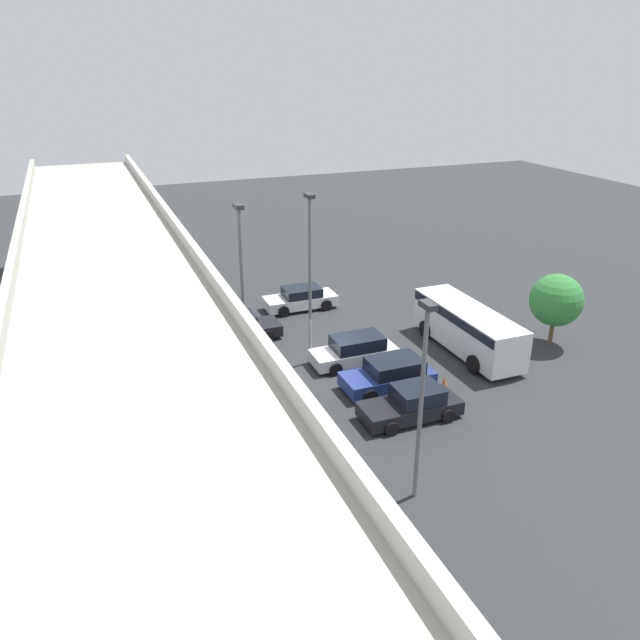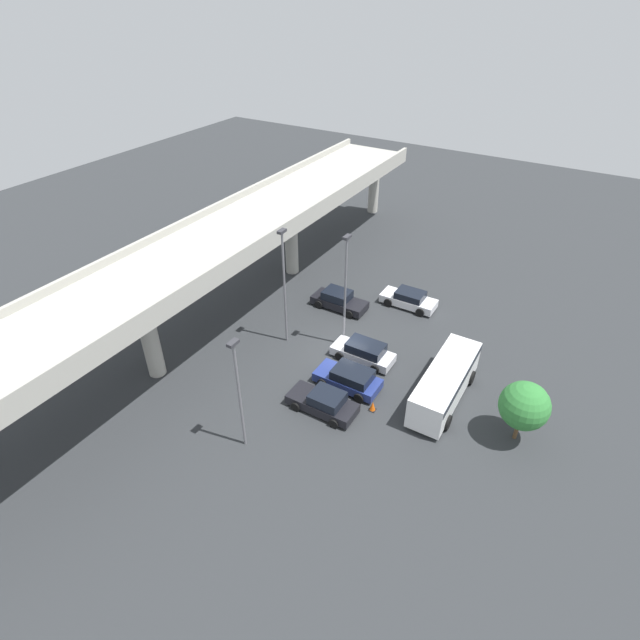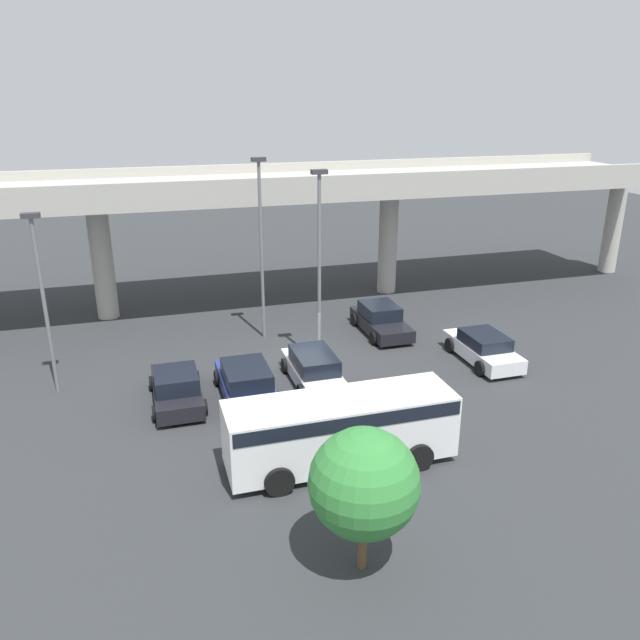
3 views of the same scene
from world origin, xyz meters
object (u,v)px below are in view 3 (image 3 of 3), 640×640
(parked_car_3, at_px, (381,320))
(lamp_post_near_aisle, at_px, (319,256))
(traffic_cone, at_px, (226,421))
(parked_car_1, at_px, (246,382))
(shuttle_bus, at_px, (341,425))
(parked_car_2, at_px, (313,368))
(parked_car_0, at_px, (177,388))
(lamp_post_by_overpass, at_px, (42,291))
(tree_front_left, at_px, (364,483))
(lamp_post_mid_lot, at_px, (261,238))
(parked_car_4, at_px, (483,348))

(parked_car_3, relative_size, lamp_post_near_aisle, 0.52)
(traffic_cone, bearing_deg, parked_car_3, 39.64)
(parked_car_1, distance_m, shuttle_bus, 6.30)
(parked_car_1, xyz_separation_m, shuttle_bus, (2.20, -5.86, 0.76))
(parked_car_2, distance_m, lamp_post_near_aisle, 5.04)
(parked_car_0, distance_m, lamp_post_by_overpass, 6.69)
(lamp_post_near_aisle, bearing_deg, parked_car_3, 33.56)
(lamp_post_by_overpass, height_order, traffic_cone, lamp_post_by_overpass)
(parked_car_3, relative_size, lamp_post_by_overpass, 0.61)
(parked_car_2, distance_m, tree_front_left, 11.56)
(tree_front_left, bearing_deg, parked_car_3, 66.47)
(lamp_post_near_aisle, bearing_deg, lamp_post_mid_lot, 114.95)
(shuttle_bus, bearing_deg, lamp_post_by_overpass, -41.65)
(shuttle_bus, height_order, traffic_cone, shuttle_bus)
(parked_car_2, relative_size, shuttle_bus, 0.58)
(parked_car_0, relative_size, parked_car_4, 0.98)
(parked_car_0, distance_m, parked_car_4, 14.26)
(shuttle_bus, height_order, lamp_post_mid_lot, lamp_post_mid_lot)
(parked_car_2, distance_m, lamp_post_by_overpass, 11.62)
(parked_car_0, height_order, traffic_cone, parked_car_0)
(shuttle_bus, xyz_separation_m, lamp_post_by_overpass, (-9.85, 8.76, 3.03))
(parked_car_0, bearing_deg, lamp_post_mid_lot, -38.50)
(lamp_post_mid_lot, bearing_deg, tree_front_left, -93.23)
(shuttle_bus, bearing_deg, parked_car_2, -97.74)
(parked_car_0, relative_size, parked_car_3, 0.98)
(shuttle_bus, bearing_deg, lamp_post_near_aisle, -101.86)
(lamp_post_mid_lot, height_order, tree_front_left, lamp_post_mid_lot)
(parked_car_3, bearing_deg, parked_car_0, -65.19)
(parked_car_3, bearing_deg, lamp_post_by_overpass, -80.93)
(parked_car_2, relative_size, lamp_post_mid_lot, 0.49)
(parked_car_2, xyz_separation_m, lamp_post_mid_lot, (-0.91, 6.11, 4.56))
(traffic_cone, bearing_deg, parked_car_1, 63.27)
(shuttle_bus, xyz_separation_m, lamp_post_near_aisle, (1.78, 8.48, 3.70))
(shuttle_bus, xyz_separation_m, traffic_cone, (-3.39, 3.49, -1.16))
(tree_front_left, relative_size, traffic_cone, 5.88)
(parked_car_3, xyz_separation_m, shuttle_bus, (-6.03, -11.29, 0.78))
(parked_car_1, bearing_deg, lamp_post_near_aisle, -56.65)
(parked_car_1, bearing_deg, parked_car_0, 83.25)
(lamp_post_near_aisle, bearing_deg, parked_car_0, -161.40)
(traffic_cone, bearing_deg, shuttle_bus, -45.79)
(parked_car_3, relative_size, lamp_post_mid_lot, 0.51)
(parked_car_0, xyz_separation_m, lamp_post_mid_lot, (4.96, 6.24, 4.61))
(parked_car_3, xyz_separation_m, lamp_post_near_aisle, (-4.25, -2.82, 4.48))
(lamp_post_by_overpass, bearing_deg, parked_car_1, -20.78)
(lamp_post_near_aisle, xyz_separation_m, traffic_cone, (-5.18, -4.99, -4.86))
(parked_car_2, bearing_deg, lamp_post_by_overpass, 77.16)
(parked_car_4, bearing_deg, traffic_cone, 102.70)
(parked_car_1, height_order, tree_front_left, tree_front_left)
(parked_car_3, bearing_deg, shuttle_bus, -28.08)
(parked_car_0, xyz_separation_m, parked_car_1, (2.81, -0.33, 0.05))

